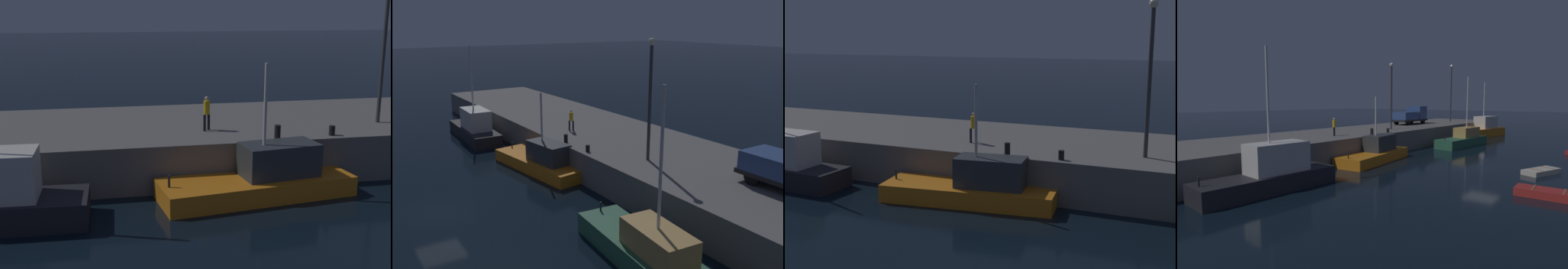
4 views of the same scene
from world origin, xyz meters
The scene contains 6 objects.
pier_quay centered at (0.00, 14.00, 1.08)m, with size 57.12×9.45×2.17m.
fishing_boat_blue centered at (-3.27, 8.38, 0.77)m, with size 8.67×3.75×5.73m.
lamp_post_west centered at (4.06, 12.00, 6.55)m, with size 0.44×0.44×7.44m.
dockworker centered at (-4.99, 11.87, 3.11)m, with size 0.43×0.43×1.66m.
bollard_west centered at (-2.18, 9.73, 2.47)m, with size 0.28×0.28×0.62m, color black.
bollard_central centered at (0.51, 9.83, 2.39)m, with size 0.28×0.28×0.45m, color black.
Camera 3 is at (7.10, -14.24, 8.00)m, focal length 49.35 mm.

